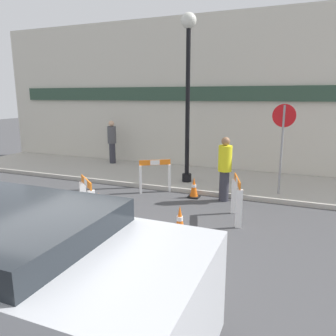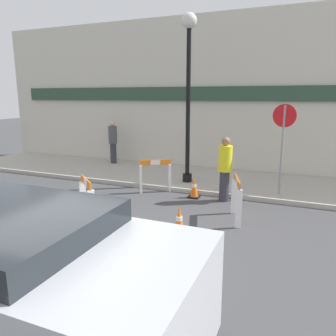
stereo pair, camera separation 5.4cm
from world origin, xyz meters
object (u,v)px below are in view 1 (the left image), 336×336
Objects in this scene: streetlamp_post at (188,76)px; person_worker at (225,167)px; stop_sign at (283,135)px; person_pedestrian at (112,140)px.

streetlamp_post is 2.96m from person_worker.
person_worker is at bearing -37.48° from streetlamp_post.
streetlamp_post reaches higher than stop_sign.
person_worker is at bearing 39.26° from stop_sign.
streetlamp_post is 4.57m from person_pedestrian.
streetlamp_post is at bearing 174.33° from person_pedestrian.
streetlamp_post is 2.93× the size of person_pedestrian.
person_worker is at bearing 170.14° from person_pedestrian.
person_pedestrian reaches higher than person_worker.
person_pedestrian is at bearing -80.13° from person_worker.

